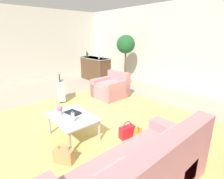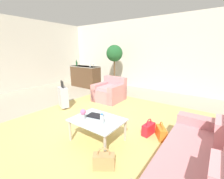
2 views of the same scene
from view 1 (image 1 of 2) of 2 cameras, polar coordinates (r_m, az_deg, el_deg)
ground_plane at (r=4.26m, az=-9.03°, el=-10.40°), size 12.00×12.00×0.00m
wall_back at (r=6.85m, az=20.96°, el=12.81°), size 10.24×0.12×3.10m
wall_left at (r=8.52m, az=-28.77°, el=12.55°), size 0.12×8.00×3.10m
area_rug at (r=3.93m, az=-1.66°, el=-12.66°), size 5.20×4.40×0.01m
armchair at (r=5.75m, az=-0.04°, el=0.42°), size 0.91×0.97×0.81m
coffee_table at (r=3.55m, az=-12.66°, el=-9.42°), size 0.97×0.73×0.45m
water_bottle at (r=3.28m, az=-12.65°, el=-8.78°), size 0.06×0.06×0.20m
coffee_table_book at (r=3.65m, az=-12.57°, el=-7.38°), size 0.33×0.25×0.03m
flower_vase at (r=3.60m, az=-16.67°, el=-6.21°), size 0.11×0.11×0.21m
bar_console at (r=7.93m, az=-5.52°, el=6.81°), size 1.53×0.62×1.00m
wine_glass_leftmost at (r=8.27m, az=-7.87°, el=11.31°), size 0.08×0.08×0.15m
wine_glass_left_of_centre at (r=7.46m, az=-3.01°, el=10.78°), size 0.08×0.08×0.15m
wine_bottle_green at (r=8.14m, az=-8.18°, el=11.27°), size 0.07×0.07×0.30m
wine_bottle_clear at (r=7.41m, az=-4.24°, el=10.79°), size 0.07×0.07×0.30m
suitcase_silver at (r=5.53m, az=-16.45°, el=-0.28°), size 0.45×0.35×0.85m
handbag_red at (r=3.60m, az=4.93°, el=-13.52°), size 0.19×0.34×0.36m
handbag_tan at (r=3.09m, az=-15.49°, el=-20.10°), size 0.34×0.30×0.36m
handbag_orange at (r=3.46m, az=8.31°, el=-15.04°), size 0.30×0.34×0.36m
potted_ficus at (r=7.23m, az=4.49°, el=12.74°), size 0.73×0.73×1.97m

